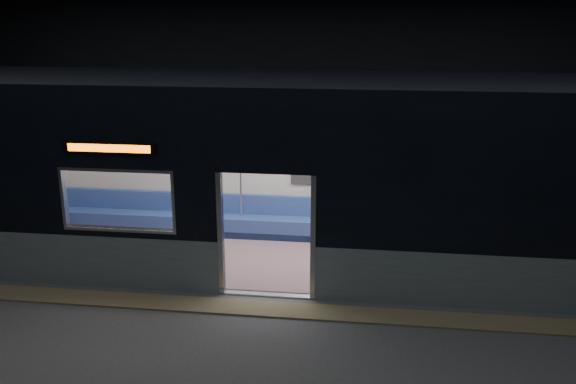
# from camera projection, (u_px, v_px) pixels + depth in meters

# --- Properties ---
(station_floor) EXTENTS (24.00, 14.00, 0.01)m
(station_floor) POSITION_uv_depth(u_px,v_px,m) (255.00, 327.00, 8.89)
(station_floor) COLOR #47494C
(station_floor) RESTS_ON ground
(station_envelope) EXTENTS (24.00, 14.00, 5.00)m
(station_envelope) POSITION_uv_depth(u_px,v_px,m) (251.00, 73.00, 7.84)
(station_envelope) COLOR black
(station_envelope) RESTS_ON station_floor
(tactile_strip) EXTENTS (22.80, 0.50, 0.03)m
(tactile_strip) POSITION_uv_depth(u_px,v_px,m) (262.00, 309.00, 9.40)
(tactile_strip) COLOR #8C7F59
(tactile_strip) RESTS_ON station_floor
(metro_car) EXTENTS (18.00, 3.04, 3.35)m
(metro_car) POSITION_uv_depth(u_px,v_px,m) (280.00, 163.00, 10.78)
(metro_car) COLOR gray
(metro_car) RESTS_ON station_floor
(passenger) EXTENTS (0.46, 0.78, 1.48)m
(passenger) POSITION_uv_depth(u_px,v_px,m) (512.00, 209.00, 11.48)
(passenger) COLOR black
(passenger) RESTS_ON metro_car
(handbag) EXTENTS (0.38, 0.35, 0.17)m
(handbag) POSITION_uv_depth(u_px,v_px,m) (516.00, 220.00, 11.27)
(handbag) COLOR black
(handbag) RESTS_ON passenger
(transit_map) EXTENTS (1.08, 0.03, 0.70)m
(transit_map) POSITION_uv_depth(u_px,v_px,m) (321.00, 165.00, 12.04)
(transit_map) COLOR white
(transit_map) RESTS_ON metro_car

